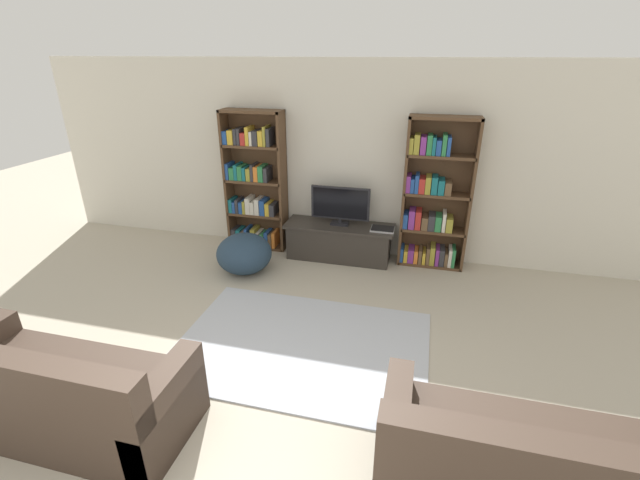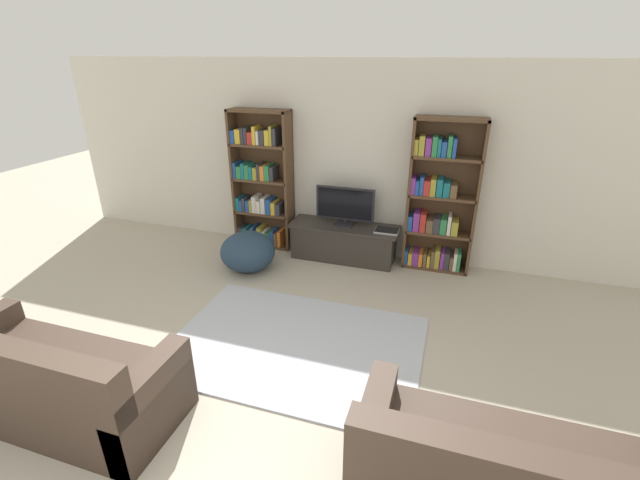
# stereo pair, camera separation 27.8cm
# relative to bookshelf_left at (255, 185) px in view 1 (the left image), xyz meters

# --- Properties ---
(wall_back) EXTENTS (8.80, 0.06, 2.60)m
(wall_back) POSITION_rel_bookshelf_left_xyz_m (1.24, 0.18, 0.37)
(wall_back) COLOR silver
(wall_back) RESTS_ON ground_plane
(bookshelf_left) EXTENTS (0.85, 0.30, 1.96)m
(bookshelf_left) POSITION_rel_bookshelf_left_xyz_m (0.00, 0.00, 0.00)
(bookshelf_left) COLOR #513823
(bookshelf_left) RESTS_ON ground_plane
(bookshelf_right) EXTENTS (0.85, 0.30, 1.96)m
(bookshelf_right) POSITION_rel_bookshelf_left_xyz_m (2.46, 0.00, -0.02)
(bookshelf_right) COLOR #513823
(bookshelf_right) RESTS_ON ground_plane
(tv_stand) EXTENTS (1.48, 0.50, 0.49)m
(tv_stand) POSITION_rel_bookshelf_left_xyz_m (1.26, -0.13, -0.68)
(tv_stand) COLOR #332D28
(tv_stand) RESTS_ON ground_plane
(television) EXTENTS (0.80, 0.16, 0.53)m
(television) POSITION_rel_bookshelf_left_xyz_m (1.26, -0.10, -0.15)
(television) COLOR black
(television) RESTS_ON tv_stand
(laptop) EXTENTS (0.31, 0.23, 0.03)m
(laptop) POSITION_rel_bookshelf_left_xyz_m (1.85, -0.17, -0.42)
(laptop) COLOR #B7B7BC
(laptop) RESTS_ON tv_stand
(area_rug) EXTENTS (2.43, 1.71, 0.02)m
(area_rug) POSITION_rel_bookshelf_left_xyz_m (1.32, -2.17, -0.92)
(area_rug) COLOR #B2B7C1
(area_rug) RESTS_ON ground_plane
(couch_left_sectional) EXTENTS (1.91, 0.81, 0.87)m
(couch_left_sectional) POSITION_rel_bookshelf_left_xyz_m (-0.15, -3.54, -0.62)
(couch_left_sectional) COLOR #423328
(couch_left_sectional) RESTS_ON ground_plane
(couch_right_sofa) EXTENTS (1.94, 0.88, 0.85)m
(couch_right_sofa) POSITION_rel_bookshelf_left_xyz_m (3.18, -3.35, -0.64)
(couch_right_sofa) COLOR #423328
(couch_right_sofa) RESTS_ON ground_plane
(beanbag_ottoman) EXTENTS (0.71, 0.71, 0.52)m
(beanbag_ottoman) POSITION_rel_bookshelf_left_xyz_m (0.15, -0.84, -0.67)
(beanbag_ottoman) COLOR #23384C
(beanbag_ottoman) RESTS_ON ground_plane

